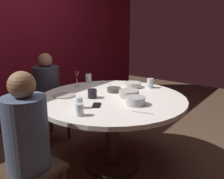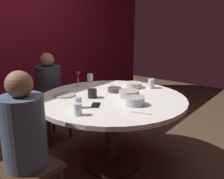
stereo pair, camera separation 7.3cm
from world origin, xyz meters
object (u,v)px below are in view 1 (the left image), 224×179
at_px(cup_by_right_diner, 150,83).
at_px(dinner_plate, 64,95).
at_px(bowl_serving_large, 135,101).
at_px(bowl_sauce_side, 133,85).
at_px(candle_holder, 92,94).
at_px(cup_center_front, 80,110).
at_px(bowl_salad_center, 114,90).
at_px(bowl_small_white, 129,93).
at_px(cup_near_candle, 88,78).
at_px(seated_diner_left, 26,135).
at_px(dining_table, 112,110).
at_px(seated_diner_back, 47,88).
at_px(wine_glass, 77,76).
at_px(cell_phone, 96,105).
at_px(cup_by_left_diner, 79,103).

bearing_deg(cup_by_right_diner, dinner_plate, 146.12).
distance_m(dinner_plate, bowl_serving_large, 0.76).
bearing_deg(bowl_sauce_side, dinner_plate, 152.32).
height_order(candle_holder, cup_center_front, candle_holder).
bearing_deg(bowl_serving_large, cup_by_right_diner, 16.10).
height_order(bowl_serving_large, bowl_salad_center, bowl_serving_large).
xyz_separation_m(bowl_small_white, cup_near_candle, (0.21, 0.72, 0.02)).
bearing_deg(cup_by_right_diner, bowl_sauce_side, 119.89).
xyz_separation_m(bowl_sauce_side, cup_center_front, (-1.03, -0.13, 0.02)).
bearing_deg(seated_diner_left, cup_by_right_diner, -4.79).
bearing_deg(dining_table, dinner_plate, 121.90).
distance_m(seated_diner_back, bowl_sauce_side, 1.06).
distance_m(seated_diner_back, cup_center_front, 1.22).
relative_size(candle_holder, cup_center_front, 1.10).
height_order(seated_diner_back, bowl_sauce_side, seated_diner_back).
xyz_separation_m(bowl_serving_large, cup_by_right_diner, (0.62, 0.18, 0.02)).
distance_m(bowl_serving_large, bowl_sauce_side, 0.63).
height_order(wine_glass, cell_phone, wine_glass).
bearing_deg(cup_near_candle, cell_phone, -134.27).
bearing_deg(cell_phone, seated_diner_left, 54.14).
xyz_separation_m(dinner_plate, bowl_small_white, (0.38, -0.54, 0.03)).
bearing_deg(cup_by_left_diner, bowl_salad_center, 5.76).
relative_size(bowl_serving_large, cup_center_front, 1.83).
height_order(dinner_plate, cell_phone, dinner_plate).
height_order(cup_by_right_diner, cup_center_front, cup_by_right_diner).
height_order(bowl_serving_large, cup_center_front, cup_center_front).
distance_m(cup_near_candle, cup_by_right_diner, 0.76).
xyz_separation_m(wine_glass, dinner_plate, (-0.37, -0.17, -0.12)).
distance_m(cell_phone, bowl_serving_large, 0.36).
bearing_deg(candle_holder, dining_table, -47.61).
bearing_deg(cup_by_left_diner, cup_center_front, -136.01).
distance_m(wine_glass, bowl_sauce_side, 0.66).
distance_m(bowl_sauce_side, cup_by_right_diner, 0.20).
relative_size(candle_holder, dinner_plate, 0.50).
bearing_deg(wine_glass, cell_phone, -122.86).
bearing_deg(bowl_serving_large, cell_phone, 131.07).
distance_m(dinner_plate, bowl_sauce_side, 0.81).
distance_m(dinner_plate, cup_center_front, 0.59).
xyz_separation_m(bowl_small_white, cup_by_right_diner, (0.44, -0.01, 0.02)).
xyz_separation_m(candle_holder, wine_glass, (0.24, 0.44, 0.08)).
bearing_deg(bowl_small_white, cup_center_front, 176.80).
relative_size(wine_glass, cup_center_front, 1.78).
bearing_deg(bowl_serving_large, candle_holder, 98.82).
xyz_separation_m(wine_glass, bowl_sauce_side, (0.35, -0.54, -0.10)).
bearing_deg(cup_by_left_diner, wine_glass, 45.15).
height_order(dining_table, bowl_sauce_side, bowl_sauce_side).
bearing_deg(cup_by_left_diner, seated_diner_back, 65.56).
height_order(cell_phone, bowl_serving_large, bowl_serving_large).
bearing_deg(dining_table, cup_center_front, -171.19).
height_order(dining_table, wine_glass, wine_glass).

